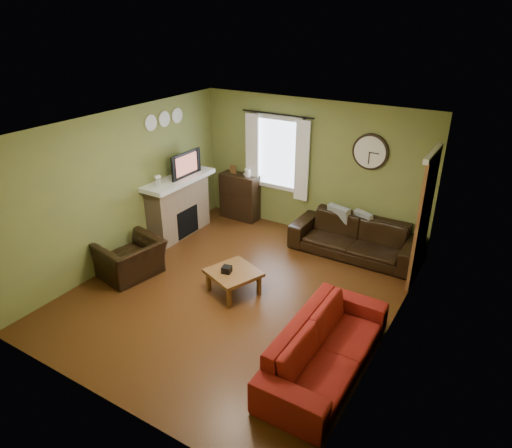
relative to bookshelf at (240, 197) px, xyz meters
The scene contains 31 objects.
floor 2.88m from the bookshelf, 57.86° to the right, with size 4.60×5.20×0.00m, color #4A270F.
ceiling 3.55m from the bookshelf, 57.86° to the right, with size 4.60×5.20×0.00m, color white.
wall_left 2.66m from the bookshelf, 108.11° to the right, with size 0.00×5.20×2.60m, color olive.
wall_right 4.58m from the bookshelf, 32.27° to the right, with size 0.00×5.20×2.60m, color olive.
wall_back 1.73m from the bookshelf, ahead, with size 4.60×0.00×2.60m, color olive.
wall_front 5.29m from the bookshelf, 73.19° to the right, with size 4.60×0.00×2.60m, color olive.
fireplace 1.39m from the bookshelf, 115.03° to the right, with size 0.40×1.40×1.10m, color tan.
firebox 1.33m from the bookshelf, 107.53° to the right, with size 0.04×0.60×0.55m, color black.
mantel 1.53m from the bookshelf, 113.90° to the right, with size 0.58×1.60×0.08m, color white.
tv 1.51m from the bookshelf, 115.88° to the right, with size 0.60×0.08×0.35m, color black.
tv_screen 1.52m from the bookshelf, 112.43° to the right, with size 0.02×0.62×0.36m, color #994C3F.
medallion_left 2.51m from the bookshelf, 115.51° to the right, with size 0.28×0.28×0.03m, color white.
medallion_mid 2.30m from the bookshelf, 121.39° to the right, with size 0.28×0.28×0.03m, color white.
medallion_right 2.13m from the bookshelf, 130.21° to the right, with size 0.28×0.28×0.03m, color white.
window_pane 1.31m from the bookshelf, 11.97° to the left, with size 1.00×0.02×1.30m, color silver, non-canonical shape.
curtain_rod 1.97m from the bookshelf, ahead, with size 0.03×0.03×1.50m, color black.
curtain_left 1.01m from the bookshelf, 15.39° to the left, with size 0.28×0.04×1.55m, color white.
curtain_right 1.67m from the bookshelf, ahead, with size 0.28×0.04×1.55m, color white.
wall_clock 2.93m from the bookshelf, ahead, with size 0.64×0.06×0.64m, color white, non-canonical shape.
door 3.87m from the bookshelf, ahead, with size 0.05×0.90×2.10m, color brown.
bookshelf is the anchor object (origin of this frame).
book 0.49m from the bookshelf, ahead, with size 0.15×0.20×0.02m, color brown.
sofa_brown 2.65m from the bookshelf, ahead, with size 2.28×0.89×0.66m, color black.
pillow_left 2.22m from the bookshelf, ahead, with size 0.43×0.13×0.43m, color gray.
pillow_right 2.67m from the bookshelf, ahead, with size 0.37×0.11×0.37m, color gray.
sofa_red 4.67m from the bookshelf, 43.96° to the right, with size 2.23×0.87×0.65m, color maroon.
armchair 2.90m from the bookshelf, 95.29° to the right, with size 0.96×0.84×0.62m, color black.
coffee_table 2.85m from the bookshelf, 59.00° to the right, with size 0.70×0.70×0.38m, color brown, non-canonical shape.
tissue_box 2.87m from the bookshelf, 60.99° to the right, with size 0.14×0.14×0.10m, color black.
wine_glass_a 2.08m from the bookshelf, 106.31° to the right, with size 0.08×0.08×0.22m, color white, non-canonical shape.
wine_glass_b 2.01m from the bookshelf, 106.93° to the right, with size 0.07×0.07×0.20m, color white, non-canonical shape.
Camera 1 is at (3.37, -5.01, 4.03)m, focal length 32.00 mm.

